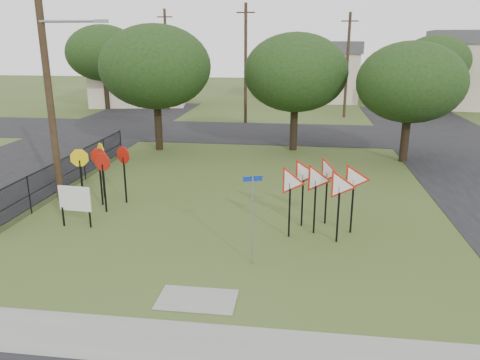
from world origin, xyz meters
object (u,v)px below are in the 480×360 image
at_px(yield_sign_cluster, 322,181).
at_px(street_name_sign, 252,214).
at_px(stop_sign_cluster, 101,162).
at_px(info_board, 75,200).

bearing_deg(yield_sign_cluster, street_name_sign, -127.51).
distance_m(stop_sign_cluster, info_board, 2.48).
distance_m(yield_sign_cluster, info_board, 8.55).
xyz_separation_m(yield_sign_cluster, info_board, (-8.48, -0.66, -0.82)).
relative_size(stop_sign_cluster, yield_sign_cluster, 0.75).
distance_m(street_name_sign, info_board, 6.77).
xyz_separation_m(street_name_sign, yield_sign_cluster, (2.04, 2.65, 0.26)).
height_order(street_name_sign, stop_sign_cluster, street_name_sign).
xyz_separation_m(street_name_sign, info_board, (-6.45, 1.99, -0.56)).
distance_m(street_name_sign, yield_sign_cluster, 3.36).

